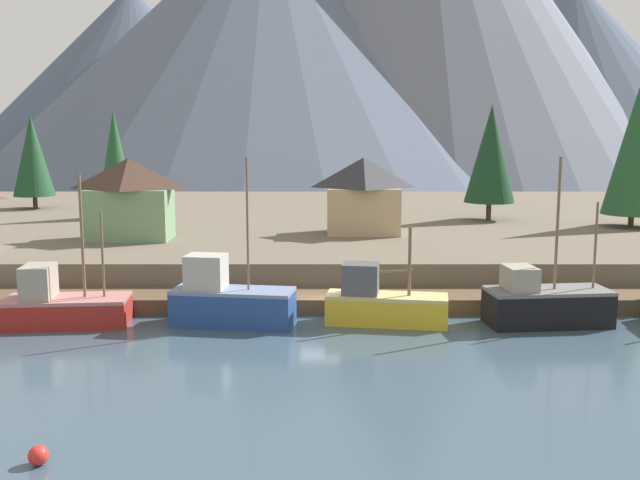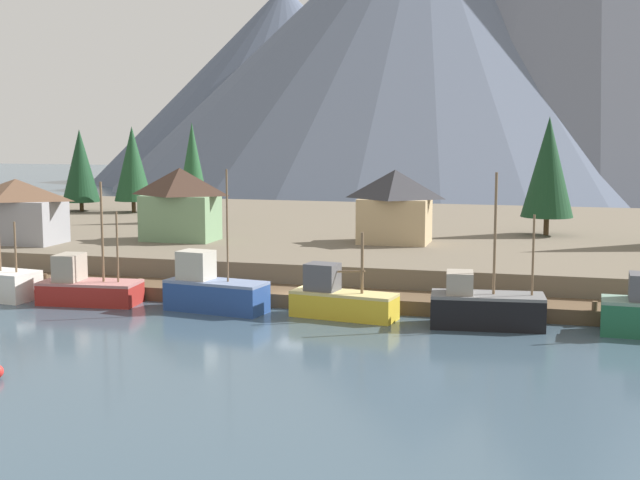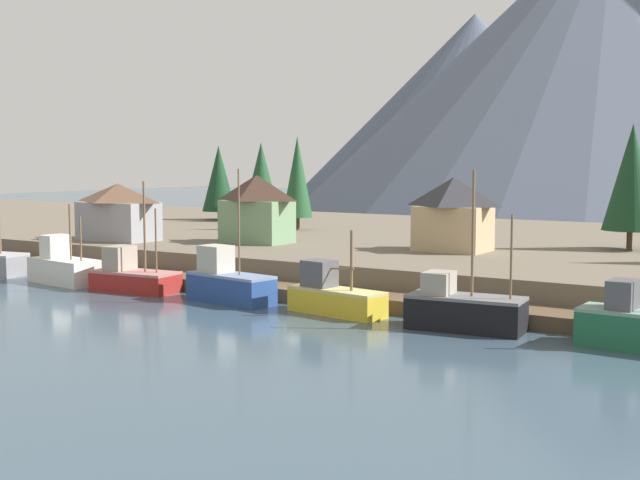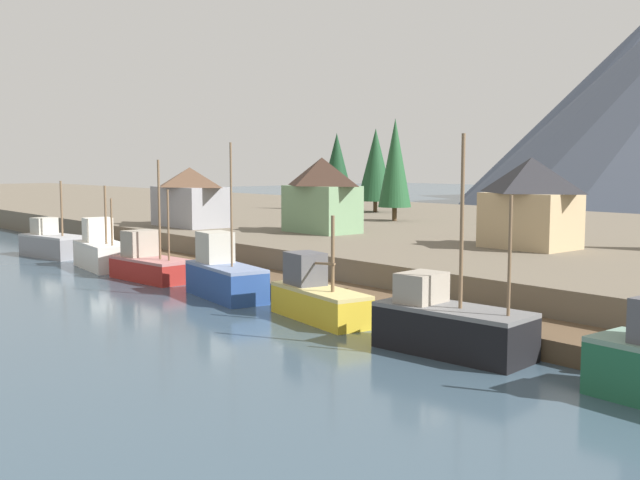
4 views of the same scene
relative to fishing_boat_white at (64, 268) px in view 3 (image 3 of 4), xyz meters
The scene contains 17 objects.
ground_plane 32.08m from the fishing_boat_white, 43.57° to the left, with size 400.00×400.00×1.00m, color #384C5B.
dock 23.58m from the fishing_boat_white, ahead, with size 80.00×4.00×1.60m.
shoreline_bank 41.23m from the fishing_boat_white, 55.74° to the left, with size 400.00×56.00×2.50m, color #665B4C.
mountain_west_peak 156.45m from the fishing_boat_white, 99.45° to the left, with size 94.80×94.80×47.66m, color #4C566B.
mountain_central_peak 143.79m from the fishing_boat_white, 85.50° to the left, with size 136.90×136.90×64.40m, color slate.
fishing_boat_white is the anchor object (origin of this frame).
fishing_boat_red 8.05m from the fishing_boat_white, ahead, with size 7.34×3.65×8.84m.
fishing_boat_blue 17.81m from the fishing_boat_white, ahead, with size 7.41×3.63×9.86m.
fishing_boat_yellow 26.86m from the fishing_boat_white, ahead, with size 7.36×3.33×5.84m.
fishing_boat_black 36.42m from the fishing_boat_white, ahead, with size 7.37×3.63×9.87m.
house_green 19.22m from the fishing_boat_white, 65.32° to the left, with size 6.83×4.22×6.60m.
house_tan 34.01m from the fishing_boat_white, 37.12° to the left, with size 6.39×4.69×6.51m.
house_grey 13.33m from the fishing_boat_white, 115.25° to the left, with size 8.31×4.53×5.70m.
conifer_near_right 32.44m from the fishing_boat_white, 85.10° to the left, with size 3.48×3.48×10.80m.
conifer_mid_left 43.35m from the fishing_boat_white, 111.71° to the left, with size 4.57×4.57×10.06m.
conifer_back_left 50.28m from the fishing_boat_white, 36.73° to the left, with size 4.91×4.91×11.25m.
conifer_back_right 41.66m from the fishing_boat_white, 102.53° to the left, with size 4.53×4.53×10.42m.
Camera 3 is at (32.81, -48.91, 10.36)m, focal length 46.18 mm.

